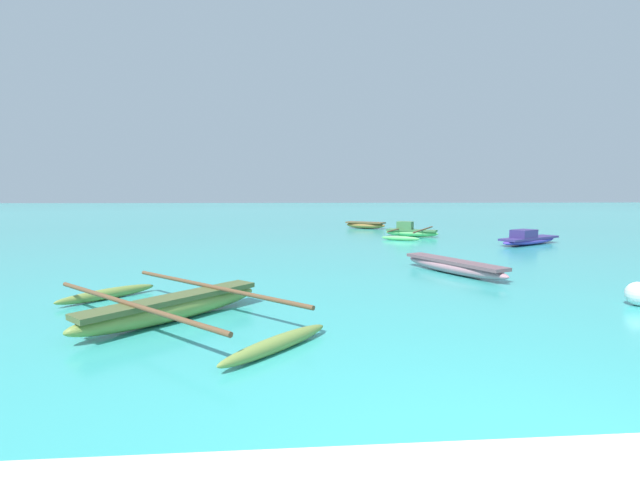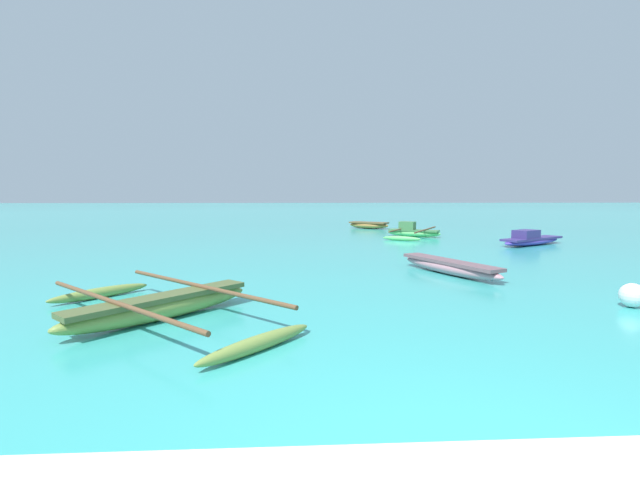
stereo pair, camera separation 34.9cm
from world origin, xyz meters
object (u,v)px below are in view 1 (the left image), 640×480
Objects in this scene: moored_boat_0 at (365,225)px; moored_boat_4 at (453,266)px; mooring_buoy_0 at (638,294)px; moored_boat_2 at (175,307)px; moored_boat_1 at (528,239)px; moored_boat_3 at (411,232)px.

moored_boat_4 is at bearing -56.63° from moored_boat_0.
moored_boat_4 is (-0.50, -14.78, -0.03)m from moored_boat_0.
moored_boat_4 is 7.58× the size of mooring_buoy_0.
moored_boat_2 is at bearing -81.97° from moored_boat_4.
mooring_buoy_0 is (-3.40, -9.27, -0.00)m from moored_boat_1.
moored_boat_4 is at bearing 121.90° from mooring_buoy_0.
mooring_buoy_0 is at bearing -58.57° from moored_boat_3.
moored_boat_2 is at bearing -170.54° from moored_boat_1.
moored_boat_0 is at bearing 154.64° from moored_boat_4.
moored_boat_0 is 19.41m from moored_boat_2.
moored_boat_3 is at bearing 91.42° from mooring_buoy_0.
moored_boat_2 is at bearing -89.78° from moored_boat_3.
moored_boat_3 is at bearing -41.42° from moored_boat_0.
moored_boat_3 is 1.41× the size of moored_boat_4.
moored_boat_3 is 10.70× the size of mooring_buoy_0.
moored_boat_0 is 5.31m from moored_boat_3.
moored_boat_0 is 0.78× the size of moored_boat_4.
moored_boat_2 reaches higher than mooring_buoy_0.
moored_boat_3 is 9.77m from moored_boat_4.
moored_boat_3 is at bearing 12.83° from moored_boat_2.
mooring_buoy_0 is (2.04, -3.27, 0.02)m from moored_boat_4.
moored_boat_4 is (-1.72, -9.62, -0.04)m from moored_boat_3.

